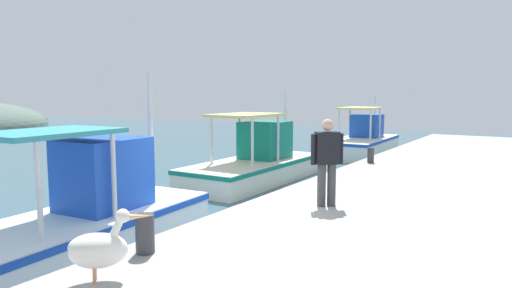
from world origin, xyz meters
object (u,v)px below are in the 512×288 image
at_px(pelican, 98,247).
at_px(fishing_boat_third, 256,162).
at_px(fisherman_standing, 327,158).
at_px(mooring_bollard_third, 371,155).
at_px(fishing_boat_second, 82,222).
at_px(fishing_boat_fourth, 363,142).
at_px(mooring_bollard_second, 145,234).

bearing_deg(pelican, fishing_boat_third, 22.29).
relative_size(fisherman_standing, mooring_bollard_third, 3.50).
distance_m(fishing_boat_second, mooring_bollard_third, 8.93).
relative_size(pelican, fisherman_standing, 0.52).
xyz_separation_m(fishing_boat_fourth, pelican, (-17.46, -2.95, 0.55)).
relative_size(mooring_bollard_second, mooring_bollard_third, 1.12).
bearing_deg(mooring_bollard_third, fisherman_standing, -169.94).
distance_m(fishing_boat_fourth, mooring_bollard_second, 16.75).
height_order(fishing_boat_fourth, mooring_bollard_second, fishing_boat_fourth).
distance_m(fishing_boat_second, fisherman_standing, 4.55).
bearing_deg(pelican, fishing_boat_second, 56.98).
xyz_separation_m(fishing_boat_fourth, fisherman_standing, (-12.88, -3.73, 1.06)).
bearing_deg(fishing_boat_third, pelican, -157.71).
bearing_deg(fishing_boat_third, fishing_boat_fourth, -6.32).
bearing_deg(mooring_bollard_second, mooring_bollard_third, 0.00).
height_order(fisherman_standing, mooring_bollard_second, fisherman_standing).
relative_size(pelican, mooring_bollard_third, 1.80).
xyz_separation_m(fishing_boat_fourth, mooring_bollard_third, (-7.17, -2.71, 0.39)).
xyz_separation_m(fishing_boat_second, pelican, (-1.68, -2.58, 0.52)).
relative_size(pelican, mooring_bollard_second, 1.61).
distance_m(fishing_boat_second, fishing_boat_fourth, 15.78).
relative_size(fishing_boat_fourth, fisherman_standing, 3.32).
relative_size(fishing_boat_second, fishing_boat_third, 0.93).
bearing_deg(fishing_boat_second, fisherman_standing, -49.23).
xyz_separation_m(fishing_boat_second, fisherman_standing, (2.89, -3.36, 1.03)).
relative_size(fishing_boat_third, fisherman_standing, 3.55).
height_order(fishing_boat_third, fisherman_standing, fishing_boat_third).
relative_size(fishing_boat_fourth, pelican, 6.44).
xyz_separation_m(fisherman_standing, mooring_bollard_second, (-3.64, 1.01, -0.65)).
height_order(fishing_boat_second, fisherman_standing, fishing_boat_second).
bearing_deg(mooring_bollard_second, fishing_boat_second, 72.37).
distance_m(mooring_bollard_second, mooring_bollard_third, 9.35).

